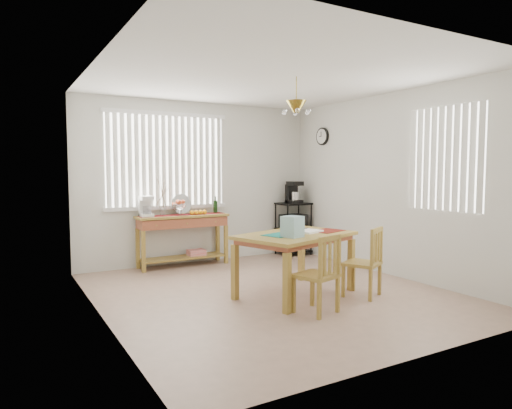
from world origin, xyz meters
TOP-DOWN VIEW (x-y plane):
  - ground at (0.00, 0.00)m, footprint 4.00×4.50m
  - room_shell at (0.00, 0.02)m, footprint 4.20×4.70m
  - sideboard at (-0.37, 2.03)m, footprint 1.43×0.40m
  - sideboard_items at (-0.60, 2.04)m, footprint 1.36×0.34m
  - wire_cart at (1.69, 1.99)m, footprint 0.54×0.44m
  - cart_items at (1.69, 2.00)m, footprint 0.22×0.26m
  - dining_table at (0.21, -0.22)m, footprint 1.60×1.27m
  - table_items at (0.11, -0.38)m, footprint 1.17×0.54m
  - chair_left at (0.01, -0.93)m, footprint 0.48×0.48m
  - chair_right at (0.88, -0.69)m, footprint 0.52×0.52m

SIDE VIEW (x-z plane):
  - ground at x=0.00m, z-range -0.01..0.00m
  - chair_right at x=0.88m, z-range -0.01..0.83m
  - chair_left at x=0.01m, z-range -0.01..0.83m
  - wire_cart at x=1.69m, z-range 0.09..1.02m
  - sideboard at x=-0.37m, z-range 0.20..1.01m
  - dining_table at x=0.21m, z-range 0.29..1.03m
  - table_items at x=0.11m, z-range 0.72..0.96m
  - sideboard_items at x=-0.60m, z-range 0.62..1.24m
  - cart_items at x=1.69m, z-range 0.91..1.29m
  - room_shell at x=0.00m, z-range 0.34..3.04m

